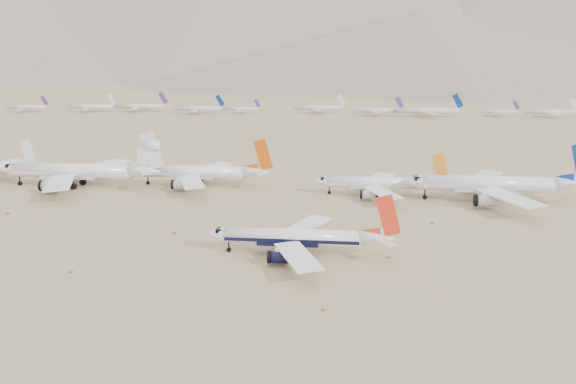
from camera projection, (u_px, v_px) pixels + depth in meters
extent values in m
plane|color=#9B835A|center=(283.00, 257.00, 130.04)|extent=(7000.00, 7000.00, 0.00)
cylinder|color=white|center=(292.00, 237.00, 130.56)|extent=(31.94, 3.78, 3.78)
cube|color=black|center=(292.00, 239.00, 130.67)|extent=(31.31, 3.83, 0.85)
sphere|color=white|center=(225.00, 234.00, 132.27)|extent=(3.78, 3.78, 3.78)
cube|color=black|center=(222.00, 230.00, 132.09)|extent=(2.64, 2.45, 0.94)
cone|color=white|center=(377.00, 238.00, 128.39)|extent=(7.99, 3.78, 3.78)
cube|color=white|center=(298.00, 256.00, 119.62)|extent=(12.34, 19.44, 0.59)
cube|color=white|center=(385.00, 242.00, 124.56)|extent=(5.07, 6.63, 0.23)
cylinder|color=black|center=(280.00, 257.00, 123.71)|extent=(4.44, 2.72, 2.72)
cube|color=white|center=(306.00, 226.00, 141.29)|extent=(12.34, 19.44, 0.59)
cube|color=white|center=(384.00, 232.00, 131.66)|extent=(5.07, 6.63, 0.23)
cylinder|color=black|center=(288.00, 236.00, 138.89)|extent=(4.44, 2.72, 2.72)
cube|color=red|center=(388.00, 216.00, 126.87)|extent=(6.05, 0.30, 9.98)
cylinder|color=black|center=(229.00, 250.00, 133.05)|extent=(1.13, 0.47, 1.13)
cylinder|color=black|center=(296.00, 255.00, 128.69)|extent=(1.59, 0.94, 1.59)
cylinder|color=black|center=(298.00, 248.00, 133.80)|extent=(1.59, 0.94, 1.59)
cylinder|color=white|center=(487.00, 184.00, 179.43)|extent=(41.16, 4.99, 4.99)
cube|color=silver|center=(487.00, 185.00, 179.57)|extent=(40.34, 5.06, 1.12)
sphere|color=white|center=(422.00, 182.00, 181.63)|extent=(4.99, 4.99, 4.99)
cube|color=black|center=(419.00, 178.00, 181.39)|extent=(3.49, 3.24, 1.25)
cone|color=white|center=(570.00, 184.00, 176.62)|extent=(10.29, 4.99, 4.99)
cube|color=white|center=(509.00, 197.00, 165.27)|extent=(15.90, 25.05, 0.77)
cylinder|color=silver|center=(486.00, 201.00, 170.56)|extent=(5.72, 3.59, 3.59)
cube|color=white|center=(487.00, 177.00, 193.31)|extent=(15.90, 25.05, 0.77)
cube|color=white|center=(572.00, 179.00, 180.85)|extent=(6.53, 8.54, 0.30)
cylinder|color=silver|center=(472.00, 186.00, 190.24)|extent=(5.72, 3.59, 3.59)
cylinder|color=black|center=(425.00, 197.00, 182.65)|extent=(1.50, 0.62, 1.50)
cylinder|color=black|center=(494.00, 201.00, 176.96)|extent=(2.10, 1.25, 2.10)
cylinder|color=black|center=(489.00, 195.00, 183.71)|extent=(2.10, 1.25, 2.10)
cylinder|color=white|center=(373.00, 183.00, 187.15)|extent=(31.23, 3.79, 3.79)
cube|color=silver|center=(373.00, 184.00, 187.26)|extent=(30.60, 3.85, 0.85)
sphere|color=white|center=(327.00, 181.00, 188.83)|extent=(3.79, 3.79, 3.79)
cube|color=black|center=(325.00, 178.00, 188.64)|extent=(2.66, 2.47, 0.95)
cone|color=white|center=(432.00, 183.00, 185.02)|extent=(7.81, 3.79, 3.79)
cube|color=white|center=(382.00, 192.00, 176.41)|extent=(12.06, 19.00, 0.59)
cube|color=white|center=(439.00, 184.00, 181.27)|extent=(4.96, 6.48, 0.23)
cylinder|color=silver|center=(369.00, 195.00, 180.42)|extent=(4.34, 2.73, 2.73)
cube|color=white|center=(379.00, 178.00, 197.69)|extent=(12.06, 19.00, 0.59)
cube|color=white|center=(436.00, 180.00, 188.24)|extent=(4.96, 6.48, 0.23)
cylinder|color=silver|center=(367.00, 184.00, 195.36)|extent=(4.34, 2.73, 2.73)
cube|color=orange|center=(440.00, 167.00, 183.54)|extent=(5.92, 0.30, 9.75)
cylinder|color=black|center=(329.00, 193.00, 189.61)|extent=(1.14, 0.47, 1.14)
cylinder|color=black|center=(377.00, 195.00, 185.28)|extent=(1.59, 0.95, 1.59)
cylinder|color=black|center=(377.00, 191.00, 190.41)|extent=(1.59, 0.95, 1.59)
cylinder|color=white|center=(194.00, 172.00, 201.10)|extent=(36.75, 4.49, 4.49)
cube|color=silver|center=(194.00, 173.00, 201.23)|extent=(36.02, 4.56, 1.01)
sphere|color=white|center=(144.00, 171.00, 203.07)|extent=(4.49, 4.49, 4.49)
cube|color=black|center=(142.00, 167.00, 202.86)|extent=(3.14, 2.92, 1.12)
cone|color=white|center=(256.00, 172.00, 198.60)|extent=(9.19, 4.49, 4.49)
cube|color=white|center=(192.00, 182.00, 188.45)|extent=(14.19, 22.37, 0.69)
cube|color=white|center=(259.00, 173.00, 194.17)|extent=(5.83, 7.63, 0.27)
cylinder|color=silver|center=(181.00, 185.00, 193.17)|extent=(5.10, 3.23, 3.23)
cube|color=white|center=(210.00, 167.00, 213.52)|extent=(14.19, 22.37, 0.69)
cube|color=white|center=(263.00, 168.00, 202.38)|extent=(5.83, 7.63, 0.27)
cylinder|color=silver|center=(195.00, 174.00, 210.78)|extent=(5.10, 3.23, 3.23)
cube|color=#C64D0E|center=(263.00, 155.00, 196.84)|extent=(6.97, 0.36, 11.48)
cylinder|color=black|center=(148.00, 183.00, 203.99)|extent=(1.35, 0.56, 1.35)
cylinder|color=black|center=(196.00, 185.00, 198.88)|extent=(1.89, 1.12, 1.89)
cylinder|color=black|center=(201.00, 181.00, 204.96)|extent=(1.89, 1.12, 1.89)
cylinder|color=white|center=(72.00, 171.00, 199.02)|extent=(43.19, 5.17, 5.17)
cube|color=silver|center=(72.00, 172.00, 199.17)|extent=(42.33, 5.25, 1.16)
sphere|color=white|center=(15.00, 169.00, 201.33)|extent=(5.17, 5.17, 5.17)
cube|color=black|center=(13.00, 165.00, 201.08)|extent=(3.62, 3.36, 1.29)
cone|color=white|center=(145.00, 171.00, 196.07)|extent=(10.80, 5.17, 5.17)
cube|color=white|center=(60.00, 182.00, 184.19)|extent=(16.68, 26.29, 0.81)
cube|color=white|center=(145.00, 172.00, 190.89)|extent=(6.86, 8.96, 0.31)
cylinder|color=silver|center=(51.00, 186.00, 189.73)|extent=(6.00, 3.72, 3.72)
cube|color=white|center=(100.00, 165.00, 213.55)|extent=(16.68, 26.29, 0.81)
cube|color=white|center=(155.00, 167.00, 200.51)|extent=(6.86, 8.96, 0.31)
cylinder|color=silver|center=(81.00, 173.00, 210.32)|extent=(6.00, 3.72, 3.72)
cube|color=white|center=(152.00, 150.00, 194.02)|extent=(8.19, 0.41, 13.49)
cylinder|color=white|center=(153.00, 145.00, 193.60)|extent=(5.40, 3.35, 3.35)
cylinder|color=black|center=(20.00, 183.00, 202.39)|extent=(1.55, 0.65, 1.55)
cylinder|color=black|center=(73.00, 186.00, 196.46)|extent=(2.17, 1.29, 2.17)
cylinder|color=black|center=(83.00, 182.00, 203.46)|extent=(2.17, 1.29, 2.17)
cone|color=white|center=(24.00, 168.00, 209.93)|extent=(8.18, 4.02, 4.02)
cube|color=white|center=(22.00, 168.00, 205.98)|extent=(5.19, 6.79, 0.24)
cube|color=white|center=(34.00, 164.00, 213.30)|extent=(5.19, 6.79, 0.24)
cube|color=white|center=(28.00, 153.00, 208.36)|extent=(6.20, 0.32, 10.22)
cylinder|color=silver|center=(27.00, 107.00, 476.82)|extent=(34.92, 3.45, 3.45)
cube|color=#552E89|center=(44.00, 101.00, 473.71)|extent=(6.96, 0.35, 8.76)
cube|color=silver|center=(21.00, 109.00, 468.21)|extent=(9.20, 16.08, 0.35)
cube|color=silver|center=(33.00, 107.00, 485.68)|extent=(9.20, 16.08, 0.35)
cylinder|color=silver|center=(91.00, 107.00, 480.06)|extent=(39.20, 3.87, 3.87)
cube|color=white|center=(112.00, 99.00, 476.57)|extent=(7.81, 0.39, 9.83)
cube|color=silver|center=(86.00, 108.00, 470.39)|extent=(10.33, 18.05, 0.39)
cube|color=silver|center=(97.00, 106.00, 490.01)|extent=(10.33, 18.05, 0.39)
cylinder|color=silver|center=(140.00, 106.00, 482.47)|extent=(43.93, 4.34, 4.34)
cube|color=#552E89|center=(163.00, 98.00, 478.55)|extent=(8.75, 0.43, 11.02)
cube|color=silver|center=(135.00, 108.00, 471.63)|extent=(11.57, 20.22, 0.43)
cube|color=silver|center=(145.00, 106.00, 493.61)|extent=(11.57, 20.22, 0.43)
cylinder|color=silver|center=(198.00, 108.00, 462.79)|extent=(40.20, 3.97, 3.97)
cube|color=navy|center=(220.00, 100.00, 459.20)|extent=(8.01, 0.40, 10.08)
cube|color=silver|center=(194.00, 110.00, 452.86)|extent=(10.59, 18.51, 0.40)
cube|color=silver|center=(201.00, 108.00, 472.98)|extent=(10.59, 18.51, 0.40)
cylinder|color=silver|center=(241.00, 109.00, 464.92)|extent=(29.21, 2.89, 2.89)
cube|color=#552E89|center=(257.00, 103.00, 462.31)|extent=(5.82, 0.29, 7.33)
cube|color=silver|center=(239.00, 110.00, 457.71)|extent=(7.70, 13.45, 0.29)
cube|color=silver|center=(243.00, 109.00, 472.33)|extent=(7.70, 13.45, 0.29)
cylinder|color=silver|center=(318.00, 108.00, 468.32)|extent=(40.64, 4.02, 4.02)
cube|color=white|center=(341.00, 100.00, 464.69)|extent=(8.09, 0.40, 10.19)
cube|color=silver|center=(317.00, 110.00, 458.29)|extent=(10.71, 18.71, 0.40)
cube|color=silver|center=(319.00, 108.00, 478.63)|extent=(10.71, 18.71, 0.40)
cylinder|color=silver|center=(376.00, 110.00, 447.63)|extent=(38.71, 3.83, 3.83)
cube|color=#552E89|center=(399.00, 102.00, 444.17)|extent=(7.71, 0.38, 9.71)
cube|color=silver|center=(376.00, 112.00, 438.07)|extent=(10.20, 17.82, 0.38)
cube|color=silver|center=(375.00, 110.00, 457.45)|extent=(10.20, 17.82, 0.38)
cylinder|color=silver|center=(428.00, 111.00, 439.76)|extent=(47.38, 4.68, 4.68)
cube|color=navy|center=(458.00, 101.00, 435.54)|extent=(9.44, 0.47, 11.89)
cube|color=silver|center=(430.00, 113.00, 428.07)|extent=(12.48, 21.81, 0.47)
cube|color=silver|center=(426.00, 110.00, 451.78)|extent=(12.48, 21.81, 0.47)
cylinder|color=silver|center=(497.00, 111.00, 442.12)|extent=(30.70, 3.03, 3.03)
cube|color=#552E89|center=(516.00, 105.00, 439.38)|extent=(6.11, 0.30, 7.70)
cube|color=silver|center=(499.00, 113.00, 434.54)|extent=(8.09, 14.13, 0.30)
cube|color=silver|center=(494.00, 111.00, 449.91)|extent=(8.09, 14.13, 0.30)
cylinder|color=silver|center=(550.00, 112.00, 435.19)|extent=(36.81, 3.64, 3.64)
cube|color=white|center=(574.00, 104.00, 431.90)|extent=(7.33, 0.36, 9.23)
cube|color=silver|center=(554.00, 114.00, 426.10)|extent=(9.70, 16.94, 0.36)
cube|color=silver|center=(546.00, 111.00, 444.52)|extent=(9.70, 16.94, 0.36)
cone|color=slate|center=(81.00, 22.00, 1688.89)|extent=(1800.00, 1800.00, 300.00)
cone|color=slate|center=(422.00, 30.00, 1511.54)|extent=(1824.00, 1824.00, 240.00)
cone|color=slate|center=(32.00, 57.00, 1257.31)|extent=(855.00, 855.00, 95.00)
cone|color=slate|center=(418.00, 46.00, 1161.14)|extent=(1260.00, 1260.00, 140.00)
ellipsoid|color=brown|center=(8.00, 213.00, 165.38)|extent=(1.12, 1.12, 0.62)
ellipsoid|color=brown|center=(71.00, 271.00, 120.30)|extent=(0.84, 0.84, 0.46)
ellipsoid|color=brown|center=(175.00, 232.00, 147.15)|extent=(0.98, 0.98, 0.54)
ellipsoid|color=brown|center=(323.00, 310.00, 102.07)|extent=(0.70, 0.70, 0.39)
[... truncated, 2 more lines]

